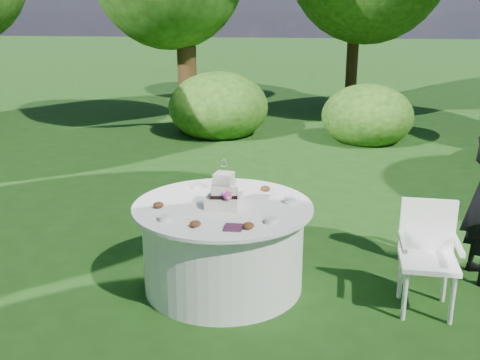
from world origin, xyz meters
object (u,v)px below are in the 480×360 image
at_px(cake, 224,194).
at_px(chair, 428,248).
at_px(napkins, 233,227).
at_px(table, 223,245).

xyz_separation_m(cake, chair, (1.69, -0.09, -0.36)).
bearing_deg(napkins, chair, 14.37).
height_order(napkins, table, napkins).
bearing_deg(chair, table, 175.80).
height_order(table, chair, chair).
xyz_separation_m(napkins, table, (-0.17, 0.52, -0.39)).
bearing_deg(cake, chair, -3.08).
distance_m(napkins, cake, 0.52).
bearing_deg(napkins, table, 107.82).
xyz_separation_m(table, cake, (0.02, -0.03, 0.50)).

